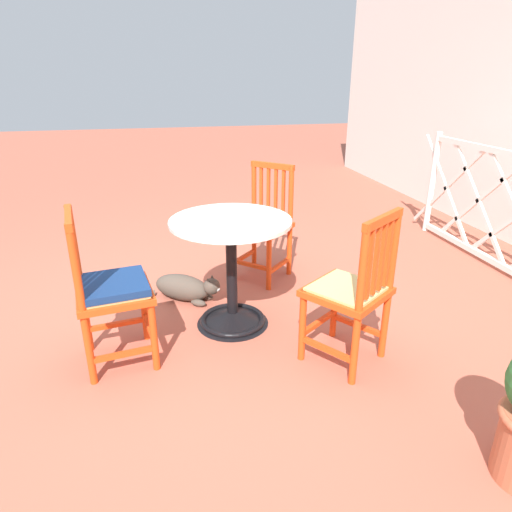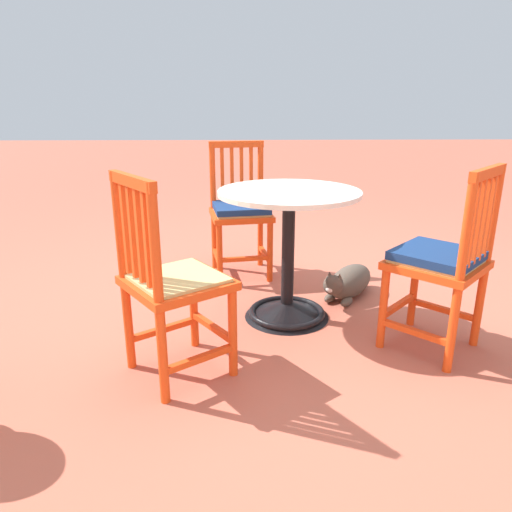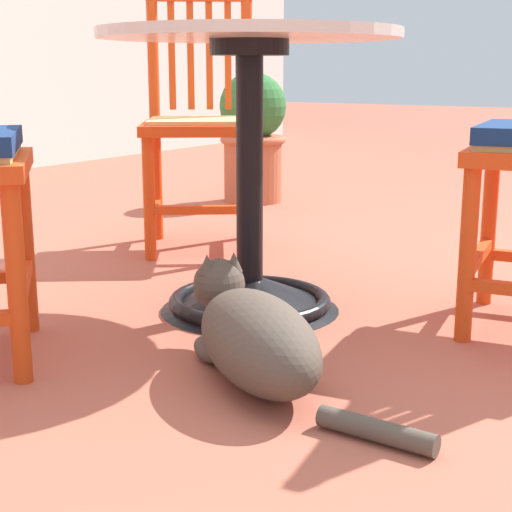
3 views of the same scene
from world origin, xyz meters
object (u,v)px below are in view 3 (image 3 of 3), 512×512
object	(u,v)px
cafe_table	(250,205)
terracotta_planter	(253,134)
orange_chair_tucked_in	(200,127)
tabby_cat	(252,335)

from	to	relation	value
cafe_table	terracotta_planter	size ratio (longest dim) A/B	1.23
cafe_table	orange_chair_tucked_in	world-z (taller)	orange_chair_tucked_in
cafe_table	tabby_cat	distance (m)	0.52
orange_chair_tucked_in	tabby_cat	bearing A→B (deg)	-138.40
orange_chair_tucked_in	tabby_cat	xyz separation A→B (m)	(-0.96, -0.85, -0.34)
orange_chair_tucked_in	terracotta_planter	distance (m)	1.03
cafe_table	tabby_cat	xyz separation A→B (m)	(-0.40, -0.27, -0.19)
tabby_cat	terracotta_planter	distance (m)	2.29
tabby_cat	terracotta_planter	size ratio (longest dim) A/B	1.11
tabby_cat	cafe_table	bearing A→B (deg)	34.15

